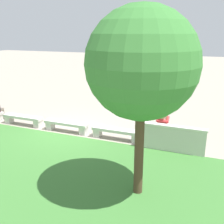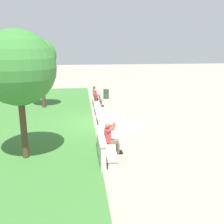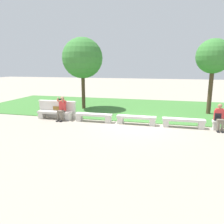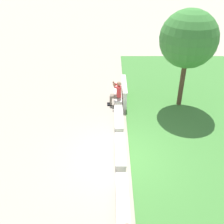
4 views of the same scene
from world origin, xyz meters
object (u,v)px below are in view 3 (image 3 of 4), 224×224
Objects in this scene: bench_far at (183,122)px; tree_behind_wall at (213,57)px; person_photographer at (62,107)px; bench_mid at (136,119)px; tree_left_background at (82,58)px; person_distant at (220,116)px; bench_main at (55,114)px; bench_near at (94,116)px; backpack at (218,117)px.

tree_behind_wall is (1.73, 3.59, 3.21)m from bench_far.
bench_mid is at bearing 1.07° from person_photographer.
person_photographer is at bearing -89.79° from tree_left_background.
bench_mid is 1.54× the size of person_photographer.
person_photographer is at bearing -179.92° from person_distant.
person_photographer reaches higher than bench_mid.
bench_main is 0.44× the size of tree_behind_wall.
person_photographer is 4.31m from tree_left_background.
person_photographer is (-1.84, -0.08, 0.43)m from bench_near.
bench_far is 1.64m from person_distant.
person_distant is at bearing -0.44° from bench_main.
bench_main and bench_near have the same top height.
bench_main is 1.54× the size of person_photographer.
bench_main is 4.75× the size of backpack.
bench_main is at bearing 179.56° from person_distant.
tree_behind_wall reaches higher than bench_mid.
bench_main is 8.54m from backpack.
bench_far is 7.95m from tree_left_background.
backpack is at bearing 135.21° from person_distant.
person_photographer is 8.03m from backpack.
bench_mid is (4.67, 0.00, 0.00)m from bench_main.
person_distant reaches higher than bench_main.
bench_mid is 1.61× the size of person_distant.
tree_behind_wall is (0.21, 3.59, 2.88)m from backpack.
person_photographer is 8.10m from person_distant.
bench_mid is 2.34m from bench_far.
person_distant is 0.27× the size of tree_behind_wall.
tree_left_background is (-4.19, 3.24, 3.18)m from bench_mid.
bench_far is 5.12m from tree_behind_wall.
backpack is at bearing 0.01° from bench_near.
tree_behind_wall is at bearing 41.45° from bench_mid.
bench_far is (2.34, 0.00, 0.00)m from bench_mid.
person_distant reaches higher than bench_far.
tree_left_background is at bearing 119.69° from bench_near.
tree_behind_wall is (6.40, 3.59, 3.21)m from bench_near.
bench_main is at bearing -157.66° from tree_behind_wall.
bench_main is at bearing 171.15° from person_photographer.
backpack is at bearing 0.05° from bench_far.
backpack is (6.20, 0.00, 0.32)m from bench_near.
person_photographer is 3.08× the size of backpack.
tree_left_background is at bearing 158.04° from backpack.
person_photographer is at bearing -179.32° from bench_far.
person_photographer is at bearing -178.93° from bench_mid.
person_distant is at bearing -0.61° from bench_near.
bench_far is at bearing 177.61° from person_distant.
bench_main is 1.00× the size of bench_mid.
tree_behind_wall is at bearing 24.00° from person_photographer.
person_distant is at bearing -22.20° from tree_left_background.
backpack is at bearing -93.28° from tree_behind_wall.
bench_near and bench_far have the same top height.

